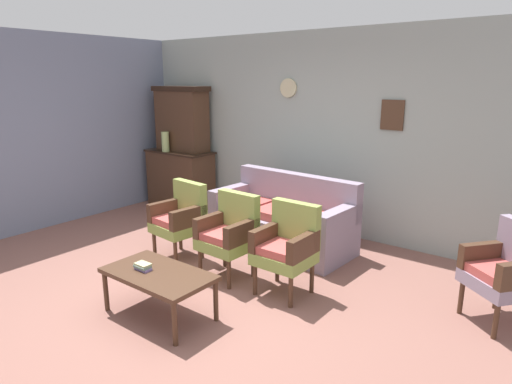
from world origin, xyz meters
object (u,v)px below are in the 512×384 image
at_px(coffee_table, 159,277).
at_px(book_stack_on_table, 143,267).
at_px(side_cabinet, 181,178).
at_px(armchair_by_doorway, 180,217).
at_px(wingback_chair_by_fireplace, 506,269).
at_px(vase_on_cabinet, 165,142).
at_px(armchair_near_cabinet, 287,245).
at_px(floral_couch, 283,221).
at_px(armchair_near_couch_end, 229,232).

height_order(coffee_table, book_stack_on_table, book_stack_on_table).
xyz_separation_m(side_cabinet, coffee_table, (2.50, -2.61, -0.09)).
xyz_separation_m(armchair_by_doorway, wingback_chair_by_fireplace, (3.30, 0.67, 0.00)).
relative_size(vase_on_cabinet, coffee_table, 0.32).
bearing_deg(armchair_by_doorway, vase_on_cabinet, 142.39).
distance_m(side_cabinet, armchair_near_cabinet, 3.50).
bearing_deg(floral_couch, armchair_by_doorway, -126.20).
height_order(wingback_chair_by_fireplace, coffee_table, wingback_chair_by_fireplace).
bearing_deg(coffee_table, book_stack_on_table, -160.91).
height_order(side_cabinet, coffee_table, side_cabinet).
bearing_deg(armchair_near_couch_end, armchair_near_cabinet, 4.48).
bearing_deg(coffee_table, side_cabinet, 133.75).
bearing_deg(armchair_near_cabinet, wingback_chair_by_fireplace, 20.19).
bearing_deg(book_stack_on_table, vase_on_cabinet, 134.99).
height_order(armchair_near_couch_end, wingback_chair_by_fireplace, same).
distance_m(armchair_near_cabinet, coffee_table, 1.26).
xyz_separation_m(side_cabinet, vase_on_cabinet, (-0.13, -0.18, 0.62)).
height_order(armchair_by_doorway, armchair_near_cabinet, same).
height_order(vase_on_cabinet, armchair_near_couch_end, vase_on_cabinet).
relative_size(vase_on_cabinet, armchair_near_couch_end, 0.35).
bearing_deg(armchair_by_doorway, armchair_near_cabinet, 0.35).
xyz_separation_m(side_cabinet, armchair_near_couch_end, (2.45, -1.59, 0.03)).
height_order(armchair_near_couch_end, armchair_near_cabinet, same).
bearing_deg(armchair_near_couch_end, side_cabinet, 146.99).
bearing_deg(side_cabinet, armchair_by_doorway, -43.19).
relative_size(vase_on_cabinet, wingback_chair_by_fireplace, 0.35).
height_order(floral_couch, wingback_chair_by_fireplace, same).
bearing_deg(vase_on_cabinet, armchair_by_doorway, -37.61).
height_order(side_cabinet, armchair_by_doorway, side_cabinet).
bearing_deg(coffee_table, vase_on_cabinet, 137.21).
xyz_separation_m(vase_on_cabinet, book_stack_on_table, (2.48, -2.48, -0.64)).
bearing_deg(wingback_chair_by_fireplace, armchair_near_cabinet, -159.81).
height_order(armchair_near_cabinet, wingback_chair_by_fireplace, same).
relative_size(armchair_by_doorway, armchair_near_cabinet, 1.00).
height_order(side_cabinet, armchair_near_cabinet, side_cabinet).
bearing_deg(wingback_chair_by_fireplace, vase_on_cabinet, 172.23).
relative_size(vase_on_cabinet, floral_couch, 0.17).
distance_m(side_cabinet, book_stack_on_table, 3.55).
xyz_separation_m(vase_on_cabinet, floral_couch, (2.53, -0.33, -0.76)).
height_order(floral_couch, armchair_near_cabinet, same).
distance_m(vase_on_cabinet, book_stack_on_table, 3.56).
distance_m(armchair_near_cabinet, book_stack_on_table, 1.37).
bearing_deg(wingback_chair_by_fireplace, armchair_near_couch_end, -163.98).
bearing_deg(armchair_near_couch_end, vase_on_cabinet, 151.27).
height_order(armchair_by_doorway, wingback_chair_by_fireplace, same).
distance_m(floral_couch, book_stack_on_table, 2.16).
xyz_separation_m(armchair_by_doorway, coffee_table, (0.85, -1.06, -0.12)).
relative_size(vase_on_cabinet, book_stack_on_table, 2.01).
relative_size(side_cabinet, armchair_near_couch_end, 1.28).
xyz_separation_m(side_cabinet, floral_couch, (2.40, -0.51, -0.14)).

